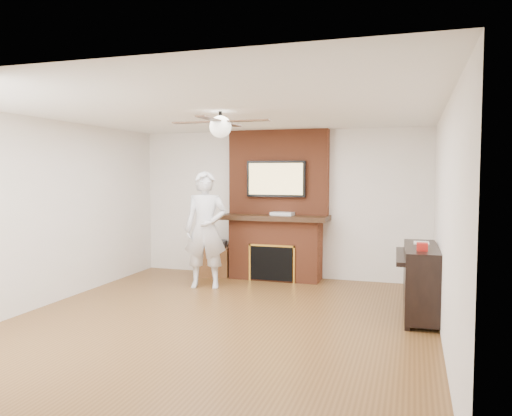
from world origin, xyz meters
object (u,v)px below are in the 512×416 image
(person, at_px, (206,230))
(side_table, at_px, (215,259))
(piano, at_px, (420,279))
(fireplace, at_px, (277,220))

(person, bearing_deg, side_table, 90.09)
(side_table, relative_size, piano, 0.46)
(person, height_order, side_table, person)
(side_table, bearing_deg, piano, -37.30)
(person, xyz_separation_m, side_table, (-0.23, 0.91, -0.62))
(piano, bearing_deg, side_table, 153.05)
(person, bearing_deg, piano, -26.04)
(fireplace, distance_m, side_table, 1.31)
(side_table, height_order, piano, piano)
(side_table, distance_m, piano, 3.75)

